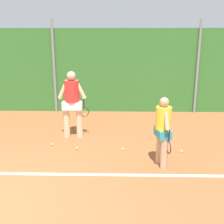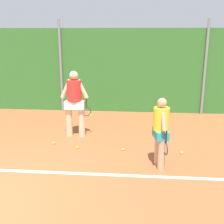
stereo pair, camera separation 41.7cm
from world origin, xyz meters
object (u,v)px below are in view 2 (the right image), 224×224
at_px(tennis_ball_10, 54,143).
at_px(player_midcourt, 75,100).
at_px(tennis_ball_6, 182,153).
at_px(player_foreground_near, 161,130).
at_px(tennis_ball_9, 123,149).
at_px(tennis_ball_1, 77,147).
at_px(tennis_ball_3, 91,115).

bearing_deg(tennis_ball_10, player_midcourt, 54.80).
distance_m(player_midcourt, tennis_ball_10, 1.33).
bearing_deg(tennis_ball_6, tennis_ball_10, 173.76).
relative_size(player_foreground_near, player_midcourt, 0.84).
bearing_deg(tennis_ball_9, tennis_ball_1, 178.61).
relative_size(tennis_ball_3, tennis_ball_9, 1.00).
height_order(player_foreground_near, tennis_ball_9, player_foreground_near).
height_order(player_foreground_near, tennis_ball_10, player_foreground_near).
height_order(tennis_ball_3, tennis_ball_9, same).
bearing_deg(tennis_ball_1, player_midcourt, 104.06).
xyz_separation_m(player_foreground_near, tennis_ball_1, (-2.05, 0.87, -0.86)).
relative_size(player_foreground_near, tennis_ball_1, 24.22).
xyz_separation_m(tennis_ball_6, tennis_ball_10, (-3.39, 0.37, 0.00)).
bearing_deg(player_foreground_near, player_midcourt, -138.23).
relative_size(tennis_ball_6, tennis_ball_9, 1.00).
distance_m(tennis_ball_1, tennis_ball_10, 0.75).
height_order(player_midcourt, tennis_ball_6, player_midcourt).
xyz_separation_m(player_foreground_near, tennis_ball_10, (-2.76, 1.12, -0.86)).
bearing_deg(tennis_ball_3, tennis_ball_1, -87.72).
xyz_separation_m(tennis_ball_1, tennis_ball_3, (-0.12, 2.99, 0.00)).
height_order(tennis_ball_6, tennis_ball_10, same).
height_order(player_foreground_near, player_midcourt, player_midcourt).
xyz_separation_m(player_midcourt, tennis_ball_6, (2.91, -1.05, -1.04)).
relative_size(player_midcourt, tennis_ball_10, 28.91).
relative_size(player_foreground_near, tennis_ball_6, 24.22).
bearing_deg(tennis_ball_6, player_midcourt, 160.17).
xyz_separation_m(tennis_ball_9, tennis_ball_10, (-1.91, 0.27, 0.00)).
bearing_deg(tennis_ball_10, player_foreground_near, -22.02).
height_order(tennis_ball_1, tennis_ball_6, same).
height_order(player_midcourt, tennis_ball_1, player_midcourt).
bearing_deg(tennis_ball_1, player_foreground_near, -23.02).
relative_size(tennis_ball_1, tennis_ball_10, 1.00).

